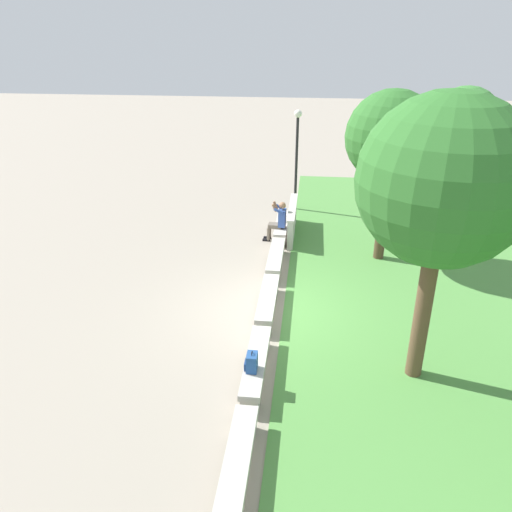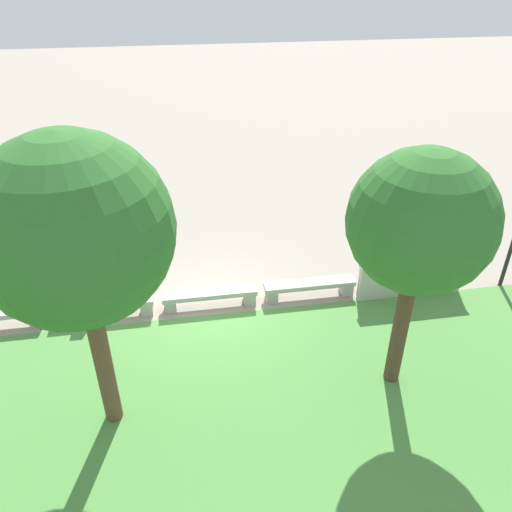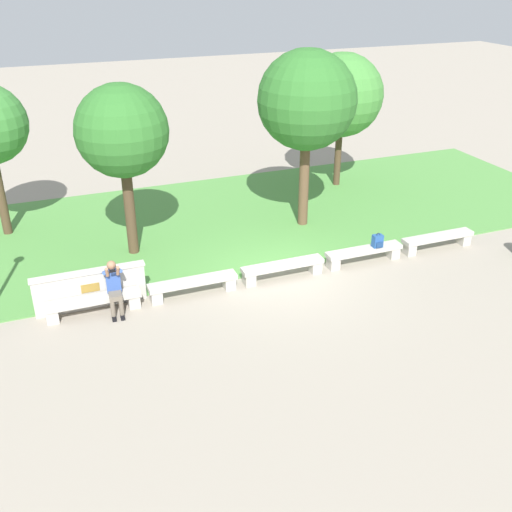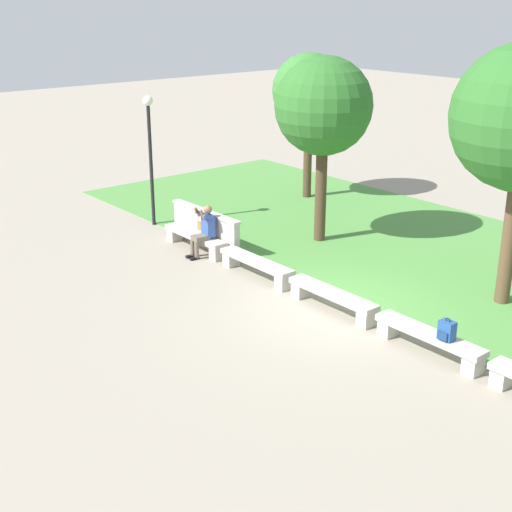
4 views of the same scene
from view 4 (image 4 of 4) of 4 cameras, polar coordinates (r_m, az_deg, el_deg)
The scene contains 12 objects.
ground_plane at distance 15.21m, azimuth 6.08°, elevation -4.35°, with size 80.00×80.00×0.00m, color gray.
grass_strip at distance 18.39m, azimuth 15.70°, elevation -0.55°, with size 24.30×8.00×0.03m, color #518E42.
bench_main at distance 18.66m, azimuth -4.89°, elevation 1.41°, with size 2.30×0.40×0.45m.
bench_near at distance 16.78m, azimuth 0.03°, elevation -0.69°, with size 2.30×0.40×0.45m.
bench_mid at distance 15.08m, azimuth 6.12°, elevation -3.29°, with size 2.30×0.40×0.45m.
bench_far at distance 13.64m, azimuth 13.67°, elevation -6.43°, with size 2.30×0.40×0.45m.
backrest_wall_with_plaque at distance 18.78m, azimuth -4.06°, elevation 2.22°, with size 2.74×0.24×1.01m.
person_photographer at distance 18.07m, azimuth -4.16°, elevation 2.23°, with size 0.49×0.74×1.32m.
backpack at distance 13.27m, azimuth 15.00°, elevation -5.80°, with size 0.28×0.24×0.43m.
tree_behind_wall at distance 18.61m, azimuth 5.42°, elevation 11.77°, with size 2.53×2.53×4.89m.
tree_far_back at distance 22.99m, azimuth 4.29°, elevation 12.98°, with size 2.35×2.35×4.64m.
lamp_post at distance 20.37m, azimuth -8.49°, elevation 9.04°, with size 0.28×0.28×3.70m.
Camera 4 is at (9.56, -10.03, 6.27)m, focal length 50.00 mm.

